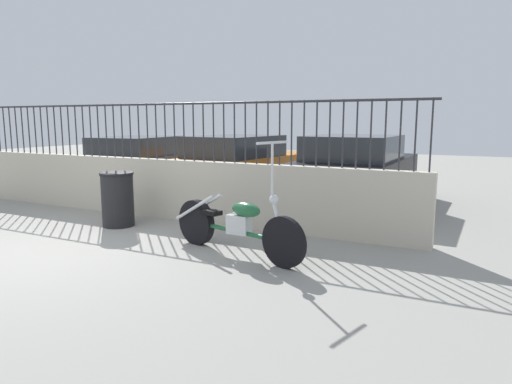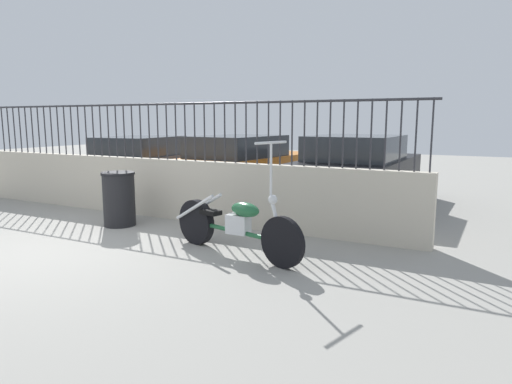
# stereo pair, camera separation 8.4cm
# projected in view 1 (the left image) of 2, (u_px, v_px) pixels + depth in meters

# --- Properties ---
(ground_plane) EXTENTS (40.00, 40.00, 0.00)m
(ground_plane) POSITION_uv_depth(u_px,v_px,m) (27.00, 253.00, 5.84)
(ground_plane) COLOR gray
(low_wall) EXTENTS (9.23, 0.18, 1.02)m
(low_wall) POSITION_uv_depth(u_px,v_px,m) (154.00, 188.00, 7.98)
(low_wall) COLOR beige
(low_wall) RESTS_ON ground_plane
(fence_railing) EXTENTS (9.23, 0.04, 0.95)m
(fence_railing) POSITION_uv_depth(u_px,v_px,m) (151.00, 123.00, 7.80)
(fence_railing) COLOR #2D2D33
(fence_railing) RESTS_ON low_wall
(motorcycle_green) EXTENTS (2.12, 0.79, 1.45)m
(motorcycle_green) POSITION_uv_depth(u_px,v_px,m) (230.00, 224.00, 5.77)
(motorcycle_green) COLOR black
(motorcycle_green) RESTS_ON ground_plane
(trash_bin) EXTENTS (0.52, 0.52, 0.86)m
(trash_bin) POSITION_uv_depth(u_px,v_px,m) (118.00, 199.00, 7.27)
(trash_bin) COLOR black
(trash_bin) RESTS_ON ground_plane
(car_dark_grey) EXTENTS (2.20, 4.39, 1.27)m
(car_dark_grey) POSITION_uv_depth(u_px,v_px,m) (140.00, 161.00, 11.68)
(car_dark_grey) COLOR black
(car_dark_grey) RESTS_ON ground_plane
(car_orange) EXTENTS (2.11, 4.62, 1.33)m
(car_orange) POSITION_uv_depth(u_px,v_px,m) (239.00, 164.00, 10.67)
(car_orange) COLOR black
(car_orange) RESTS_ON ground_plane
(car_black) EXTENTS (1.81, 3.99, 1.39)m
(car_black) POSITION_uv_depth(u_px,v_px,m) (355.00, 170.00, 9.03)
(car_black) COLOR black
(car_black) RESTS_ON ground_plane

